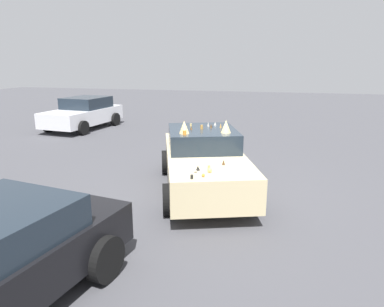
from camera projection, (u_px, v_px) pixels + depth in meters
ground_plane at (204, 190)px, 8.67m from camera, size 60.00×60.00×0.00m
art_car_decorated at (204, 160)px, 8.55m from camera, size 4.81×3.16×1.75m
parked_sedan_behind_right at (84, 113)px, 16.50m from camera, size 4.24×2.39×1.45m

